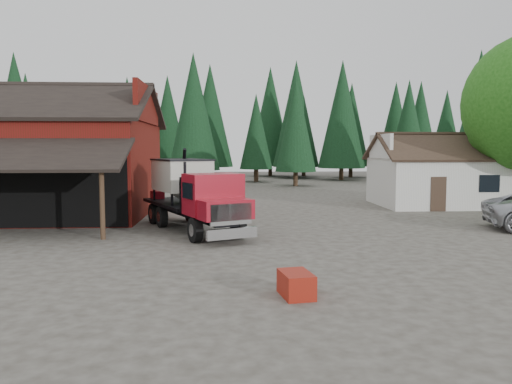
{
  "coord_description": "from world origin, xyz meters",
  "views": [
    {
      "loc": [
        -0.65,
        -17.88,
        3.62
      ],
      "look_at": [
        0.57,
        2.87,
        1.8
      ],
      "focal_mm": 35.0,
      "sensor_mm": 36.0,
      "label": 1
    }
  ],
  "objects": [
    {
      "name": "near_pine_d",
      "position": [
        -4.0,
        34.0,
        7.39
      ],
      "size": [
        5.28,
        5.28,
        13.4
      ],
      "color": "#382619",
      "rests_on": "ground"
    },
    {
      "name": "equip_box",
      "position": [
        1.03,
        -6.0,
        0.3
      ],
      "size": [
        0.87,
        1.2,
        0.6
      ],
      "primitive_type": "cube",
      "rotation": [
        0.0,
        0.0,
        0.16
      ],
      "color": "maroon",
      "rests_on": "ground"
    },
    {
      "name": "near_pine_b",
      "position": [
        6.0,
        30.0,
        5.89
      ],
      "size": [
        3.96,
        3.96,
        10.4
      ],
      "color": "#382619",
      "rests_on": "ground"
    },
    {
      "name": "feed_truck",
      "position": [
        -2.15,
        4.03,
        1.7
      ],
      "size": [
        5.31,
        8.21,
        3.64
      ],
      "rotation": [
        0.0,
        0.0,
        0.43
      ],
      "color": "black",
      "rests_on": "ground"
    },
    {
      "name": "red_barn",
      "position": [
        -11.0,
        9.9,
        2.69
      ],
      "size": [
        12.8,
        13.63,
        7.18
      ],
      "color": "maroon",
      "rests_on": "ground"
    },
    {
      "name": "near_pine_c",
      "position": [
        22.0,
        26.0,
        6.89
      ],
      "size": [
        4.84,
        4.84,
        12.4
      ],
      "color": "#382619",
      "rests_on": "ground"
    },
    {
      "name": "ground",
      "position": [
        0.0,
        0.0,
        0.0
      ],
      "size": [
        120.0,
        120.0,
        0.0
      ],
      "primitive_type": "plane",
      "color": "#403C32",
      "rests_on": "ground"
    },
    {
      "name": "conifer_backdrop",
      "position": [
        0.0,
        42.0,
        0.0
      ],
      "size": [
        76.0,
        16.0,
        16.0
      ],
      "primitive_type": null,
      "color": "black",
      "rests_on": "ground"
    },
    {
      "name": "farmhouse",
      "position": [
        13.0,
        13.0,
        1.67
      ],
      "size": [
        8.6,
        6.42,
        4.65
      ],
      "color": "silver",
      "rests_on": "ground"
    }
  ]
}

